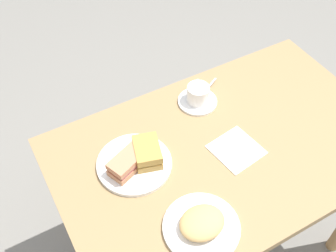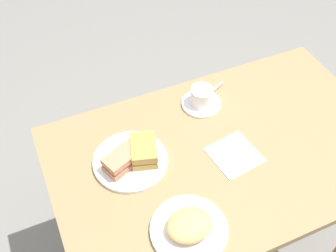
{
  "view_description": "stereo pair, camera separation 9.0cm",
  "coord_description": "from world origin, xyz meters",
  "views": [
    {
      "loc": [
        -0.59,
        -0.65,
        1.85
      ],
      "look_at": [
        -0.14,
        0.15,
        0.8
      ],
      "focal_mm": 43.45,
      "sensor_mm": 36.0,
      "label": 1
    },
    {
      "loc": [
        -0.51,
        -0.69,
        1.85
      ],
      "look_at": [
        -0.14,
        0.15,
        0.8
      ],
      "focal_mm": 43.45,
      "sensor_mm": 36.0,
      "label": 2
    }
  ],
  "objects": [
    {
      "name": "spoon",
      "position": [
        0.09,
        0.26,
        0.78
      ],
      "size": [
        0.09,
        0.06,
        0.01
      ],
      "color": "silver",
      "rests_on": "coffee_saucer"
    },
    {
      "name": "coffee_cup",
      "position": [
        0.03,
        0.23,
        0.81
      ],
      "size": [
        0.08,
        0.1,
        0.07
      ],
      "color": "white",
      "rests_on": "coffee_saucer"
    },
    {
      "name": "side_food_pile",
      "position": [
        -0.24,
        -0.22,
        0.8
      ],
      "size": [
        0.14,
        0.11,
        0.04
      ],
      "primitive_type": "ellipsoid",
      "color": "tan",
      "rests_on": "side_plate"
    },
    {
      "name": "ground_plane",
      "position": [
        0.0,
        0.0,
        0.0
      ],
      "size": [
        6.0,
        6.0,
        0.0
      ],
      "primitive_type": "plane",
      "color": "slate"
    },
    {
      "name": "sandwich_back",
      "position": [
        -0.26,
        0.08,
        0.81
      ],
      "size": [
        0.11,
        0.13,
        0.06
      ],
      "color": "#B68C44",
      "rests_on": "sandwich_plate"
    },
    {
      "name": "sandwich_plate",
      "position": [
        -0.31,
        0.08,
        0.78
      ],
      "size": [
        0.25,
        0.25,
        0.01
      ],
      "primitive_type": "cylinder",
      "color": "white",
      "rests_on": "dining_table"
    },
    {
      "name": "sandwich_front",
      "position": [
        -0.32,
        0.08,
        0.81
      ],
      "size": [
        0.16,
        0.12,
        0.06
      ],
      "color": "#B77B53",
      "rests_on": "sandwich_plate"
    },
    {
      "name": "dining_table",
      "position": [
        0.0,
        0.0,
        0.65
      ],
      "size": [
        1.16,
        0.72,
        0.77
      ],
      "color": "#92744B",
      "rests_on": "ground_plane"
    },
    {
      "name": "side_plate",
      "position": [
        -0.24,
        -0.22,
        0.78
      ],
      "size": [
        0.23,
        0.23,
        0.01
      ],
      "primitive_type": "cylinder",
      "color": "white",
      "rests_on": "dining_table"
    },
    {
      "name": "coffee_saucer",
      "position": [
        0.03,
        0.23,
        0.77
      ],
      "size": [
        0.15,
        0.15,
        0.01
      ],
      "primitive_type": "cylinder",
      "color": "white",
      "rests_on": "dining_table"
    },
    {
      "name": "napkin",
      "position": [
        0.02,
        -0.03,
        0.77
      ],
      "size": [
        0.17,
        0.17,
        0.0
      ],
      "primitive_type": "cube",
      "rotation": [
        0.0,
        0.0,
        0.14
      ],
      "color": "white",
      "rests_on": "dining_table"
    }
  ]
}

